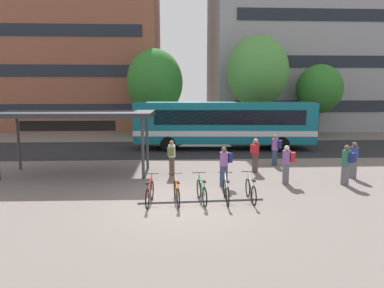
# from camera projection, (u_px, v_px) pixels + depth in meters

# --- Properties ---
(ground) EXTENTS (200.00, 200.00, 0.00)m
(ground) POSITION_uv_depth(u_px,v_px,m) (179.00, 204.00, 11.92)
(ground) COLOR #6B605B
(bus_lane_asphalt) EXTENTS (80.00, 7.20, 0.01)m
(bus_lane_asphalt) POSITION_uv_depth(u_px,v_px,m) (177.00, 149.00, 23.18)
(bus_lane_asphalt) COLOR #232326
(bus_lane_asphalt) RESTS_ON ground
(city_bus) EXTENTS (12.15, 3.29, 3.20)m
(city_bus) POSITION_uv_depth(u_px,v_px,m) (223.00, 123.00, 23.06)
(city_bus) COLOR #0F6070
(city_bus) RESTS_ON ground
(bike_rack) EXTENTS (4.55, 0.32, 0.70)m
(bike_rack) POSITION_uv_depth(u_px,v_px,m) (201.00, 199.00, 12.16)
(bike_rack) COLOR #47474C
(bike_rack) RESTS_ON ground
(parked_bicycle_red_0) EXTENTS (0.52, 1.72, 0.99)m
(parked_bicycle_red_0) POSITION_uv_depth(u_px,v_px,m) (150.00, 193.00, 11.89)
(parked_bicycle_red_0) COLOR black
(parked_bicycle_red_0) RESTS_ON ground
(parked_bicycle_orange_1) EXTENTS (0.52, 1.72, 0.99)m
(parked_bicycle_orange_1) POSITION_uv_depth(u_px,v_px,m) (177.00, 193.00, 11.96)
(parked_bicycle_orange_1) COLOR black
(parked_bicycle_orange_1) RESTS_ON ground
(parked_bicycle_green_2) EXTENTS (0.52, 1.72, 0.99)m
(parked_bicycle_green_2) POSITION_uv_depth(u_px,v_px,m) (202.00, 192.00, 12.07)
(parked_bicycle_green_2) COLOR black
(parked_bicycle_green_2) RESTS_ON ground
(parked_bicycle_white_3) EXTENTS (0.52, 1.72, 0.99)m
(parked_bicycle_white_3) POSITION_uv_depth(u_px,v_px,m) (226.00, 192.00, 12.09)
(parked_bicycle_white_3) COLOR black
(parked_bicycle_white_3) RESTS_ON ground
(parked_bicycle_silver_4) EXTENTS (0.52, 1.72, 0.99)m
(parked_bicycle_silver_4) POSITION_uv_depth(u_px,v_px,m) (251.00, 191.00, 12.20)
(parked_bicycle_silver_4) COLOR black
(parked_bicycle_silver_4) RESTS_ON ground
(transit_shelter) EXTENTS (7.29, 2.96, 2.99)m
(transit_shelter) POSITION_uv_depth(u_px,v_px,m) (75.00, 116.00, 15.81)
(transit_shelter) COLOR #38383D
(transit_shelter) RESTS_ON ground
(commuter_olive_pack_0) EXTENTS (0.40, 0.57, 1.66)m
(commuter_olive_pack_0) POSITION_uv_depth(u_px,v_px,m) (172.00, 155.00, 15.88)
(commuter_olive_pack_0) COLOR #47382D
(commuter_olive_pack_0) RESTS_ON ground
(commuter_navy_pack_1) EXTENTS (0.60, 0.47, 1.67)m
(commuter_navy_pack_1) POSITION_uv_depth(u_px,v_px,m) (276.00, 148.00, 17.95)
(commuter_navy_pack_1) COLOR #2D3851
(commuter_navy_pack_1) RESTS_ON ground
(commuter_navy_pack_2) EXTENTS (0.54, 0.61, 1.72)m
(commuter_navy_pack_2) POSITION_uv_depth(u_px,v_px,m) (347.00, 162.00, 14.22)
(commuter_navy_pack_2) COLOR #565660
(commuter_navy_pack_2) RESTS_ON ground
(commuter_navy_pack_3) EXTENTS (0.41, 0.57, 1.68)m
(commuter_navy_pack_3) POSITION_uv_depth(u_px,v_px,m) (353.00, 157.00, 15.36)
(commuter_navy_pack_3) COLOR #565660
(commuter_navy_pack_3) RESTS_ON ground
(commuter_navy_pack_4) EXTENTS (0.61, 0.52, 1.67)m
(commuter_navy_pack_4) POSITION_uv_depth(u_px,v_px,m) (225.00, 163.00, 14.07)
(commuter_navy_pack_4) COLOR #2D3851
(commuter_navy_pack_4) RESTS_ON ground
(commuter_red_pack_5) EXTENTS (0.55, 0.60, 1.68)m
(commuter_red_pack_5) POSITION_uv_depth(u_px,v_px,m) (255.00, 153.00, 16.46)
(commuter_red_pack_5) COLOR #47382D
(commuter_red_pack_5) RESTS_ON ground
(commuter_red_pack_6) EXTENTS (0.58, 0.44, 1.67)m
(commuter_red_pack_6) POSITION_uv_depth(u_px,v_px,m) (287.00, 162.00, 14.39)
(commuter_red_pack_6) COLOR #565660
(commuter_red_pack_6) RESTS_ON ground
(street_tree_0) EXTENTS (5.19, 5.19, 8.57)m
(street_tree_0) POSITION_uv_depth(u_px,v_px,m) (257.00, 71.00, 28.56)
(street_tree_0) COLOR brown
(street_tree_0) RESTS_ON ground
(street_tree_1) EXTENTS (4.88, 4.88, 7.58)m
(street_tree_1) POSITION_uv_depth(u_px,v_px,m) (155.00, 83.00, 29.54)
(street_tree_1) COLOR brown
(street_tree_1) RESTS_ON ground
(street_tree_2) EXTENTS (4.00, 4.00, 6.25)m
(street_tree_2) POSITION_uv_depth(u_px,v_px,m) (319.00, 89.00, 29.61)
(street_tree_2) COLOR brown
(street_tree_2) RESTS_ON ground
(building_left_wing) EXTENTS (18.39, 13.13, 21.81)m
(building_left_wing) POSITION_uv_depth(u_px,v_px,m) (74.00, 27.00, 36.99)
(building_left_wing) COLOR brown
(building_left_wing) RESTS_ON ground
(building_right_wing) EXTENTS (25.84, 12.45, 16.67)m
(building_right_wing) POSITION_uv_depth(u_px,v_px,m) (328.00, 51.00, 37.53)
(building_right_wing) COLOR gray
(building_right_wing) RESTS_ON ground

